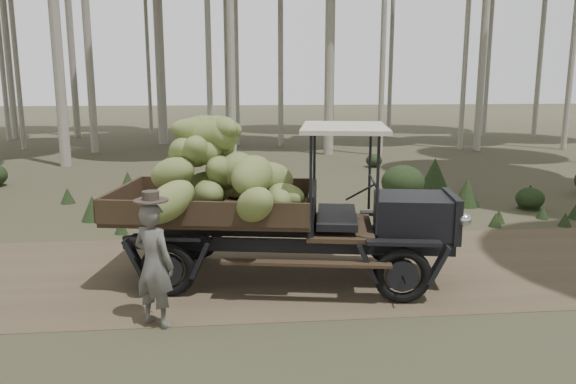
% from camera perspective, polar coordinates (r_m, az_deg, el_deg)
% --- Properties ---
extents(ground, '(120.00, 120.00, 0.00)m').
position_cam_1_polar(ground, '(9.25, 3.89, -7.77)').
color(ground, '#473D2B').
rests_on(ground, ground).
extents(dirt_track, '(70.00, 4.00, 0.01)m').
position_cam_1_polar(dirt_track, '(9.24, 3.89, -7.75)').
color(dirt_track, brown).
rests_on(dirt_track, ground).
extents(banana_truck, '(5.38, 2.82, 2.60)m').
position_cam_1_polar(banana_truck, '(8.39, -3.58, 0.77)').
color(banana_truck, black).
rests_on(banana_truck, ground).
extents(farmer, '(0.69, 0.64, 1.71)m').
position_cam_1_polar(farmer, '(7.15, -13.46, -7.03)').
color(farmer, '#56544E').
rests_on(farmer, ground).
extents(undergrowth, '(21.09, 23.67, 1.38)m').
position_cam_1_polar(undergrowth, '(8.72, 10.58, -5.73)').
color(undergrowth, '#233319').
rests_on(undergrowth, ground).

